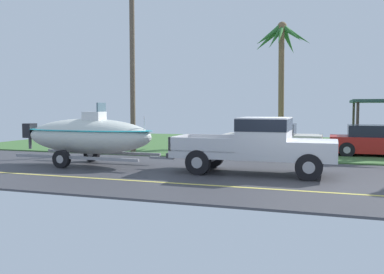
# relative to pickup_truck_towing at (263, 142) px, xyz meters

# --- Properties ---
(ground) EXTENTS (36.00, 22.00, 0.11)m
(ground) POSITION_rel_pickup_truck_towing_xyz_m (1.08, 7.67, -1.03)
(ground) COLOR #38383D
(pickup_truck_towing) EXTENTS (5.45, 1.99, 1.83)m
(pickup_truck_towing) POSITION_rel_pickup_truck_towing_xyz_m (0.00, 0.00, 0.00)
(pickup_truck_towing) COLOR silver
(pickup_truck_towing) RESTS_ON ground
(boat_on_trailer) EXTENTS (6.24, 2.20, 2.32)m
(boat_on_trailer) POSITION_rel_pickup_truck_towing_xyz_m (-6.53, -0.00, 0.08)
(boat_on_trailer) COLOR gray
(boat_on_trailer) RESTS_ON ground
(parked_sedan_near) EXTENTS (4.46, 1.95, 1.38)m
(parked_sedan_near) POSITION_rel_pickup_truck_towing_xyz_m (4.17, 6.45, -0.35)
(parked_sedan_near) COLOR #B21E19
(parked_sedan_near) RESTS_ON ground
(parked_sedan_far) EXTENTS (4.53, 1.85, 1.38)m
(parked_sedan_far) POSITION_rel_pickup_truck_towing_xyz_m (-0.66, 6.52, -0.35)
(parked_sedan_far) COLOR beige
(parked_sedan_far) RESTS_ON ground
(palm_tree_far_left) EXTENTS (3.36, 3.65, 7.06)m
(palm_tree_far_left) POSITION_rel_pickup_truck_towing_xyz_m (-0.85, 11.31, 4.56)
(palm_tree_far_left) COLOR brown
(palm_tree_far_left) RESTS_ON ground
(utility_pole) EXTENTS (0.24, 1.80, 8.69)m
(utility_pole) POSITION_rel_pickup_truck_towing_xyz_m (-6.87, 4.38, 3.48)
(utility_pole) COLOR brown
(utility_pole) RESTS_ON ground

